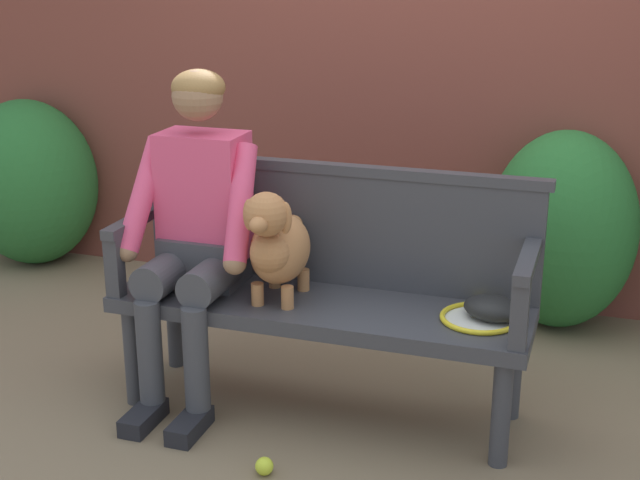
{
  "coord_description": "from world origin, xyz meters",
  "views": [
    {
      "loc": [
        1.01,
        -3.06,
        1.79
      ],
      "look_at": [
        0.0,
        0.0,
        0.72
      ],
      "focal_mm": 49.93,
      "sensor_mm": 36.0,
      "label": 1
    }
  ],
  "objects_px": {
    "dog_on_bench": "(277,244)",
    "person_seated": "(196,224)",
    "garden_bench": "(320,316)",
    "baseball_glove": "(493,308)",
    "tennis_racket": "(479,315)",
    "tennis_ball": "(264,466)"
  },
  "relations": [
    {
      "from": "garden_bench",
      "to": "person_seated",
      "type": "height_order",
      "value": "person_seated"
    },
    {
      "from": "garden_bench",
      "to": "tennis_ball",
      "type": "distance_m",
      "value": 0.64
    },
    {
      "from": "baseball_glove",
      "to": "tennis_ball",
      "type": "distance_m",
      "value": 1.01
    },
    {
      "from": "person_seated",
      "to": "tennis_racket",
      "type": "height_order",
      "value": "person_seated"
    },
    {
      "from": "tennis_racket",
      "to": "tennis_ball",
      "type": "xyz_separation_m",
      "value": [
        -0.65,
        -0.54,
        -0.45
      ]
    },
    {
      "from": "dog_on_bench",
      "to": "person_seated",
      "type": "bearing_deg",
      "value": 173.4
    },
    {
      "from": "garden_bench",
      "to": "tennis_racket",
      "type": "bearing_deg",
      "value": 2.43
    },
    {
      "from": "garden_bench",
      "to": "person_seated",
      "type": "xyz_separation_m",
      "value": [
        -0.52,
        -0.01,
        0.33
      ]
    },
    {
      "from": "baseball_glove",
      "to": "garden_bench",
      "type": "bearing_deg",
      "value": -163.8
    },
    {
      "from": "garden_bench",
      "to": "person_seated",
      "type": "bearing_deg",
      "value": -178.67
    },
    {
      "from": "garden_bench",
      "to": "baseball_glove",
      "type": "height_order",
      "value": "baseball_glove"
    },
    {
      "from": "dog_on_bench",
      "to": "baseball_glove",
      "type": "xyz_separation_m",
      "value": [
        0.82,
        0.08,
        -0.19
      ]
    },
    {
      "from": "dog_on_bench",
      "to": "tennis_racket",
      "type": "distance_m",
      "value": 0.81
    },
    {
      "from": "garden_bench",
      "to": "tennis_ball",
      "type": "relative_size",
      "value": 24.91
    },
    {
      "from": "tennis_ball",
      "to": "person_seated",
      "type": "bearing_deg",
      "value": 133.55
    },
    {
      "from": "tennis_racket",
      "to": "baseball_glove",
      "type": "bearing_deg",
      "value": -2.37
    },
    {
      "from": "garden_bench",
      "to": "baseball_glove",
      "type": "xyz_separation_m",
      "value": [
        0.66,
        0.02,
        0.11
      ]
    },
    {
      "from": "garden_bench",
      "to": "tennis_racket",
      "type": "distance_m",
      "value": 0.62
    },
    {
      "from": "garden_bench",
      "to": "dog_on_bench",
      "type": "xyz_separation_m",
      "value": [
        -0.16,
        -0.05,
        0.3
      ]
    },
    {
      "from": "baseball_glove",
      "to": "tennis_ball",
      "type": "xyz_separation_m",
      "value": [
        -0.7,
        -0.54,
        -0.49
      ]
    },
    {
      "from": "tennis_racket",
      "to": "tennis_ball",
      "type": "bearing_deg",
      "value": -140.5
    },
    {
      "from": "dog_on_bench",
      "to": "baseball_glove",
      "type": "distance_m",
      "value": 0.85
    }
  ]
}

